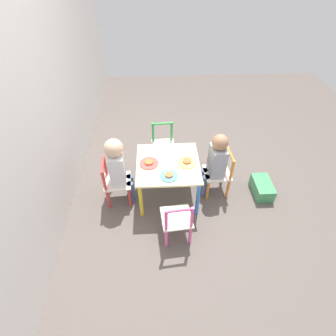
% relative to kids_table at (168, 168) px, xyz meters
% --- Properties ---
extents(ground_plane, '(6.00, 6.00, 0.00)m').
position_rel_kids_table_xyz_m(ground_plane, '(0.00, 0.00, -0.38)').
color(ground_plane, '#5B514C').
extents(house_wall, '(6.00, 0.06, 2.60)m').
position_rel_kids_table_xyz_m(house_wall, '(0.00, 1.03, 0.92)').
color(house_wall, silver).
rests_on(house_wall, ground_plane).
extents(kids_table, '(0.60, 0.60, 0.44)m').
position_rel_kids_table_xyz_m(kids_table, '(0.00, 0.00, 0.00)').
color(kids_table, beige).
rests_on(kids_table, ground_plane).
extents(chair_orange, '(0.28, 0.28, 0.50)m').
position_rel_kids_table_xyz_m(chair_orange, '(0.03, -0.53, -0.14)').
color(chair_orange, silver).
rests_on(chair_orange, ground_plane).
extents(chair_red, '(0.28, 0.28, 0.50)m').
position_rel_kids_table_xyz_m(chair_red, '(-0.04, 0.53, -0.14)').
color(chair_red, silver).
rests_on(chair_red, ground_plane).
extents(chair_pink, '(0.28, 0.28, 0.50)m').
position_rel_kids_table_xyz_m(chair_pink, '(-0.53, -0.05, -0.14)').
color(chair_pink, silver).
rests_on(chair_pink, ground_plane).
extents(chair_green, '(0.27, 0.27, 0.50)m').
position_rel_kids_table_xyz_m(chair_green, '(0.53, 0.03, -0.14)').
color(chair_green, silver).
rests_on(chair_green, ground_plane).
extents(child_front, '(0.21, 0.22, 0.72)m').
position_rel_kids_table_xyz_m(child_front, '(0.03, -0.47, 0.05)').
color(child_front, '#4C608E').
rests_on(child_front, ground_plane).
extents(child_back, '(0.21, 0.22, 0.76)m').
position_rel_kids_table_xyz_m(child_back, '(-0.03, 0.47, 0.08)').
color(child_back, '#4C608E').
rests_on(child_back, ground_plane).
extents(plate_front, '(0.19, 0.19, 0.03)m').
position_rel_kids_table_xyz_m(plate_front, '(-0.00, -0.18, 0.07)').
color(plate_front, '#EADB66').
rests_on(plate_front, kids_table).
extents(plate_back, '(0.18, 0.18, 0.03)m').
position_rel_kids_table_xyz_m(plate_back, '(0.00, 0.18, 0.07)').
color(plate_back, '#E54C47').
rests_on(plate_back, kids_table).
extents(plate_left, '(0.16, 0.16, 0.03)m').
position_rel_kids_table_xyz_m(plate_left, '(-0.18, 0.00, 0.07)').
color(plate_left, '#4C9EE0').
rests_on(plate_left, kids_table).
extents(storage_bin, '(0.30, 0.18, 0.15)m').
position_rel_kids_table_xyz_m(storage_bin, '(-0.03, -1.00, -0.31)').
color(storage_bin, '#3D8E56').
rests_on(storage_bin, ground_plane).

